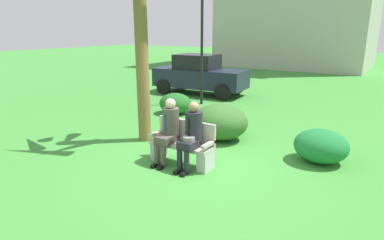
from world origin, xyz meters
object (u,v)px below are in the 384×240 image
park_bench (183,145)px  shrub_far_lawn (321,146)px  shrub_mid_lawn (220,122)px  street_lamp (202,37)px  shrub_near_bench (175,103)px  seated_man_right (191,133)px  seated_man_left (168,128)px  parked_car_near (200,75)px

park_bench → shrub_far_lawn: park_bench is taller
park_bench → shrub_mid_lawn: park_bench is taller
street_lamp → shrub_near_bench: bearing=-88.4°
shrub_near_bench → shrub_mid_lawn: 2.89m
shrub_mid_lawn → shrub_near_bench: bearing=148.6°
park_bench → seated_man_right: (0.29, -0.12, 0.35)m
seated_man_left → shrub_mid_lawn: size_ratio=0.94×
seated_man_left → shrub_far_lawn: size_ratio=1.21×
seated_man_left → shrub_far_lawn: 3.20m
park_bench → street_lamp: street_lamp is taller
shrub_mid_lawn → park_bench: bearing=-86.3°
seated_man_left → seated_man_right: same height
shrub_near_bench → shrub_far_lawn: (4.96, -1.68, 0.01)m
seated_man_left → parked_car_near: parked_car_near is taller
shrub_near_bench → park_bench: bearing=-52.0°
seated_man_right → shrub_mid_lawn: bearing=102.0°
seated_man_right → shrub_far_lawn: (2.08, 1.76, -0.40)m
seated_man_right → shrub_far_lawn: size_ratio=1.21×
street_lamp → shrub_far_lawn: bearing=-34.2°
shrub_near_bench → shrub_mid_lawn: (2.47, -1.50, 0.11)m
seated_man_right → parked_car_near: 7.86m
shrub_far_lawn → seated_man_left: bearing=-146.5°
seated_man_right → street_lamp: (-2.92, 5.16, 1.67)m
seated_man_right → street_lamp: size_ratio=0.34×
shrub_mid_lawn → shrub_far_lawn: size_ratio=1.29×
parked_car_near → shrub_far_lawn: bearing=-39.4°
street_lamp → seated_man_right: bearing=-60.5°
park_bench → shrub_near_bench: size_ratio=1.25×
shrub_mid_lawn → parked_car_near: 6.03m
seated_man_right → shrub_near_bench: (-2.88, 3.43, -0.41)m
park_bench → shrub_mid_lawn: 1.81m
park_bench → seated_man_left: size_ratio=1.01×
seated_man_left → shrub_mid_lawn: (0.16, 1.92, -0.30)m
park_bench → shrub_near_bench: 4.20m
park_bench → seated_man_right: bearing=-22.4°
shrub_far_lawn → parked_car_near: parked_car_near is taller
seated_man_left → seated_man_right: size_ratio=1.00×
seated_man_right → parked_car_near: (-4.00, 6.76, 0.09)m
shrub_far_lawn → shrub_mid_lawn: bearing=176.1°
park_bench → seated_man_left: (-0.27, -0.11, 0.35)m
parked_car_near → street_lamp: 2.50m
seated_man_left → shrub_far_lawn: seated_man_left is taller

